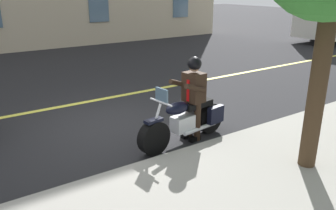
{
  "coord_description": "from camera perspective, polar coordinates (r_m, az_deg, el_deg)",
  "views": [
    {
      "loc": [
        2.99,
        6.67,
        3.04
      ],
      "look_at": [
        -0.61,
        1.23,
        0.75
      ],
      "focal_mm": 36.45,
      "sensor_mm": 36.0,
      "label": 1
    }
  ],
  "objects": [
    {
      "name": "rider_main",
      "position": [
        6.86,
        4.25,
        2.3
      ],
      "size": [
        0.68,
        0.61,
        1.74
      ],
      "color": "black",
      "rests_on": "ground_plane"
    },
    {
      "name": "motorcycle_main",
      "position": [
        6.93,
        3.05,
        -2.63
      ],
      "size": [
        2.22,
        0.79,
        1.26
      ],
      "color": "black",
      "rests_on": "ground_plane"
    },
    {
      "name": "ground_plane",
      "position": [
        7.92,
        -8.64,
        -3.48
      ],
      "size": [
        80.0,
        80.0,
        0.0
      ],
      "primitive_type": "plane",
      "color": "black"
    },
    {
      "name": "lane_center_stripe",
      "position": [
        9.66,
        -13.71,
        0.46
      ],
      "size": [
        60.0,
        0.16,
        0.01
      ],
      "primitive_type": "cube",
      "color": "#E5DB4C",
      "rests_on": "ground_plane"
    }
  ]
}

